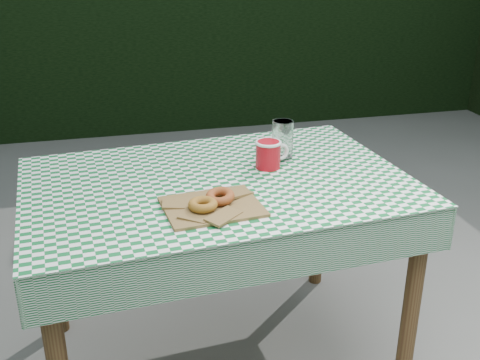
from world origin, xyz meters
name	(u,v)px	position (x,y,z in m)	size (l,w,h in m)	color
ground	(256,347)	(0.00, 0.00, 0.00)	(60.00, 60.00, 0.00)	#5A5A55
hedge_north	(158,17)	(0.00, 3.20, 0.90)	(7.00, 0.70, 1.80)	black
table	(219,274)	(-0.15, -0.01, 0.38)	(1.29, 0.86, 0.75)	#4E301A
tablecloth	(217,181)	(-0.15, -0.01, 0.75)	(1.31, 0.88, 0.01)	#0E5C2A
paper_bag	(212,206)	(-0.21, -0.23, 0.76)	(0.30, 0.24, 0.02)	olive
bagel_front	(203,205)	(-0.24, -0.26, 0.79)	(0.09, 0.09, 0.03)	#9D6B20
bagel_back	(220,196)	(-0.18, -0.21, 0.79)	(0.09, 0.09, 0.03)	#9E4820
coffee_mug	(268,155)	(0.05, 0.06, 0.81)	(0.18, 0.18, 0.10)	#AF0B16
drinking_glass	(283,140)	(0.13, 0.14, 0.83)	(0.08, 0.08, 0.15)	white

